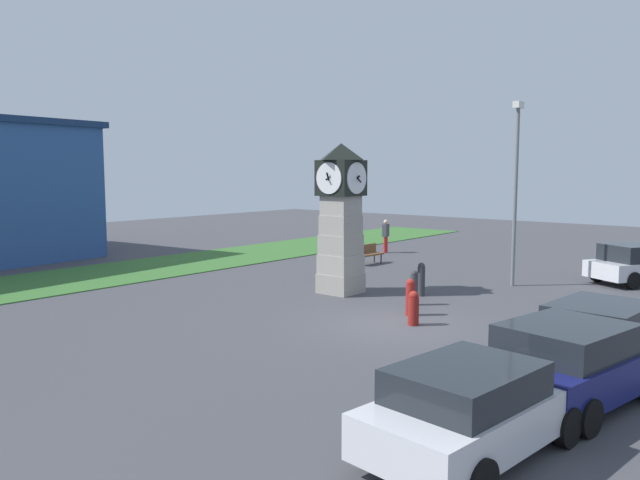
{
  "coord_description": "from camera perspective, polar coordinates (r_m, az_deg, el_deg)",
  "views": [
    {
      "loc": [
        -14.49,
        -9.3,
        4.29
      ],
      "look_at": [
        1.06,
        3.58,
        2.04
      ],
      "focal_mm": 35.0,
      "sensor_mm": 36.0,
      "label": 1
    }
  ],
  "objects": [
    {
      "name": "ground_plane",
      "position": [
        17.75,
        6.8,
        -7.67
      ],
      "size": [
        75.13,
        75.13,
        0.0
      ],
      "primitive_type": "plane",
      "color": "#424247"
    },
    {
      "name": "car_silver_hatch",
      "position": [
        26.62,
        27.04,
        -1.94
      ],
      "size": [
        4.22,
        3.45,
        1.52
      ],
      "color": "silver",
      "rests_on": "ground_plane"
    },
    {
      "name": "bollard_near_tower",
      "position": [
        17.63,
        8.54,
        -6.16
      ],
      "size": [
        0.3,
        0.3,
        0.96
      ],
      "color": "maroon",
      "rests_on": "ground_plane"
    },
    {
      "name": "grass_verge_far",
      "position": [
        29.18,
        -13.28,
        -2.22
      ],
      "size": [
        45.08,
        5.42,
        0.04
      ],
      "primitive_type": "cube",
      "color": "#386B2D",
      "rests_on": "ground_plane"
    },
    {
      "name": "pedestrian_near_bench",
      "position": [
        32.76,
        6.03,
        0.57
      ],
      "size": [
        0.44,
        0.31,
        1.74
      ],
      "color": "red",
      "rests_on": "ground_plane"
    },
    {
      "name": "street_lamp_near_road",
      "position": [
        24.1,
        17.47,
        5.13
      ],
      "size": [
        0.5,
        0.24,
        6.78
      ],
      "color": "slate",
      "rests_on": "ground_plane"
    },
    {
      "name": "car_navy_sedan",
      "position": [
        9.96,
        13.88,
        -14.67
      ],
      "size": [
        4.21,
        2.25,
        1.45
      ],
      "color": "silver",
      "rests_on": "ground_plane"
    },
    {
      "name": "bollard_end_row",
      "position": [
        21.7,
        9.24,
        -3.55
      ],
      "size": [
        0.26,
        0.26,
        1.15
      ],
      "color": "#333338",
      "rests_on": "ground_plane"
    },
    {
      "name": "bollard_far_row",
      "position": [
        20.2,
        8.59,
        -4.31
      ],
      "size": [
        0.24,
        0.24,
        1.13
      ],
      "color": "#333338",
      "rests_on": "ground_plane"
    },
    {
      "name": "car_near_tower",
      "position": [
        12.56,
        22.0,
        -10.32
      ],
      "size": [
        4.27,
        2.67,
        1.53
      ],
      "color": "navy",
      "rests_on": "ground_plane"
    },
    {
      "name": "bench",
      "position": [
        28.74,
        4.38,
        -1.18
      ],
      "size": [
        1.63,
        0.62,
        0.9
      ],
      "color": "brown",
      "rests_on": "ground_plane"
    },
    {
      "name": "bollard_mid_row",
      "position": [
        18.76,
        8.27,
        -5.17
      ],
      "size": [
        0.28,
        0.28,
        1.1
      ],
      "color": "maroon",
      "rests_on": "ground_plane"
    },
    {
      "name": "clock_tower",
      "position": [
        21.73,
        1.92,
        2.28
      ],
      "size": [
        1.67,
        1.72,
        5.23
      ],
      "color": "#9A958B",
      "rests_on": "ground_plane"
    },
    {
      "name": "car_by_building",
      "position": [
        15.25,
        24.49,
        -7.7
      ],
      "size": [
        4.24,
        2.31,
        1.42
      ],
      "color": "navy",
      "rests_on": "ground_plane"
    }
  ]
}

